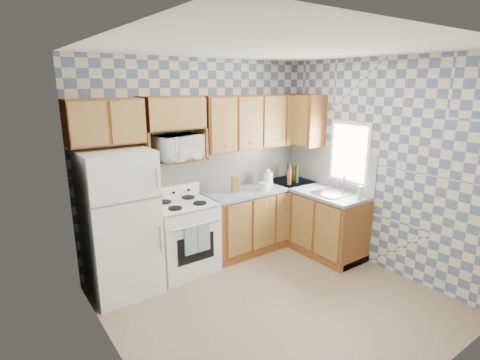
# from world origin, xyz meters

# --- Properties ---
(floor) EXTENTS (3.40, 3.40, 0.00)m
(floor) POSITION_xyz_m (0.00, 0.00, 0.00)
(floor) COLOR #7A654F
(floor) RESTS_ON ground
(back_wall) EXTENTS (3.40, 0.02, 2.70)m
(back_wall) POSITION_xyz_m (0.00, 1.60, 1.35)
(back_wall) COLOR slate
(back_wall) RESTS_ON ground
(right_wall) EXTENTS (0.02, 3.20, 2.70)m
(right_wall) POSITION_xyz_m (1.70, 0.00, 1.35)
(right_wall) COLOR slate
(right_wall) RESTS_ON ground
(backsplash_back) EXTENTS (2.60, 0.02, 0.56)m
(backsplash_back) POSITION_xyz_m (0.40, 1.59, 1.20)
(backsplash_back) COLOR silver
(backsplash_back) RESTS_ON back_wall
(backsplash_right) EXTENTS (0.02, 1.60, 0.56)m
(backsplash_right) POSITION_xyz_m (1.69, 0.80, 1.20)
(backsplash_right) COLOR silver
(backsplash_right) RESTS_ON right_wall
(refrigerator) EXTENTS (0.75, 0.70, 1.68)m
(refrigerator) POSITION_xyz_m (-1.27, 1.25, 0.84)
(refrigerator) COLOR white
(refrigerator) RESTS_ON floor
(stove_body) EXTENTS (0.76, 0.65, 0.90)m
(stove_body) POSITION_xyz_m (-0.47, 1.28, 0.45)
(stove_body) COLOR white
(stove_body) RESTS_ON floor
(cooktop) EXTENTS (0.76, 0.65, 0.02)m
(cooktop) POSITION_xyz_m (-0.47, 1.28, 0.91)
(cooktop) COLOR silver
(cooktop) RESTS_ON stove_body
(backguard) EXTENTS (0.76, 0.08, 0.17)m
(backguard) POSITION_xyz_m (-0.47, 1.55, 1.00)
(backguard) COLOR white
(backguard) RESTS_ON cooktop
(dish_towel_left) EXTENTS (0.17, 0.02, 0.35)m
(dish_towel_left) POSITION_xyz_m (-0.55, 0.93, 0.55)
(dish_towel_left) COLOR navy
(dish_towel_left) RESTS_ON stove_body
(dish_towel_right) EXTENTS (0.17, 0.02, 0.35)m
(dish_towel_right) POSITION_xyz_m (-0.37, 0.93, 0.55)
(dish_towel_right) COLOR navy
(dish_towel_right) RESTS_ON stove_body
(base_cabinets_back) EXTENTS (1.75, 0.60, 0.88)m
(base_cabinets_back) POSITION_xyz_m (0.82, 1.30, 0.44)
(base_cabinets_back) COLOR brown
(base_cabinets_back) RESTS_ON floor
(base_cabinets_right) EXTENTS (0.60, 1.60, 0.88)m
(base_cabinets_right) POSITION_xyz_m (1.40, 0.80, 0.44)
(base_cabinets_right) COLOR brown
(base_cabinets_right) RESTS_ON floor
(countertop_back) EXTENTS (1.77, 0.63, 0.04)m
(countertop_back) POSITION_xyz_m (0.82, 1.30, 0.90)
(countertop_back) COLOR slate
(countertop_back) RESTS_ON base_cabinets_back
(countertop_right) EXTENTS (0.63, 1.60, 0.04)m
(countertop_right) POSITION_xyz_m (1.40, 0.80, 0.90)
(countertop_right) COLOR slate
(countertop_right) RESTS_ON base_cabinets_right
(upper_cabinets_back) EXTENTS (1.75, 0.33, 0.74)m
(upper_cabinets_back) POSITION_xyz_m (0.82, 1.44, 1.85)
(upper_cabinets_back) COLOR brown
(upper_cabinets_back) RESTS_ON back_wall
(upper_cabinets_fridge) EXTENTS (0.82, 0.33, 0.50)m
(upper_cabinets_fridge) POSITION_xyz_m (-1.29, 1.44, 1.97)
(upper_cabinets_fridge) COLOR brown
(upper_cabinets_fridge) RESTS_ON back_wall
(upper_cabinets_right) EXTENTS (0.33, 0.70, 0.74)m
(upper_cabinets_right) POSITION_xyz_m (1.53, 1.25, 1.85)
(upper_cabinets_right) COLOR brown
(upper_cabinets_right) RESTS_ON right_wall
(microwave_shelf) EXTENTS (0.80, 0.33, 0.03)m
(microwave_shelf) POSITION_xyz_m (-0.47, 1.44, 1.44)
(microwave_shelf) COLOR brown
(microwave_shelf) RESTS_ON back_wall
(microwave) EXTENTS (0.62, 0.47, 0.31)m
(microwave) POSITION_xyz_m (-0.43, 1.41, 1.61)
(microwave) COLOR white
(microwave) RESTS_ON microwave_shelf
(sink) EXTENTS (0.48, 0.40, 0.03)m
(sink) POSITION_xyz_m (1.40, 0.45, 0.93)
(sink) COLOR #B7B7BC
(sink) RESTS_ON countertop_right
(window) EXTENTS (0.02, 0.66, 0.86)m
(window) POSITION_xyz_m (1.69, 0.45, 1.45)
(window) COLOR white
(window) RESTS_ON right_wall
(bottle_0) EXTENTS (0.06, 0.06, 0.29)m
(bottle_0) POSITION_xyz_m (1.30, 1.22, 1.06)
(bottle_0) COLOR black
(bottle_0) RESTS_ON countertop_back
(bottle_1) EXTENTS (0.06, 0.06, 0.27)m
(bottle_1) POSITION_xyz_m (1.40, 1.16, 1.05)
(bottle_1) COLOR black
(bottle_1) RESTS_ON countertop_back
(bottle_2) EXTENTS (0.06, 0.06, 0.25)m
(bottle_2) POSITION_xyz_m (1.45, 1.26, 1.04)
(bottle_2) COLOR #62350E
(bottle_2) RESTS_ON countertop_back
(bottle_3) EXTENTS (0.06, 0.06, 0.23)m
(bottle_3) POSITION_xyz_m (1.23, 1.14, 1.03)
(bottle_3) COLOR #62350E
(bottle_3) RESTS_ON countertop_back
(knife_block) EXTENTS (0.12, 0.12, 0.21)m
(knife_block) POSITION_xyz_m (0.36, 1.29, 1.03)
(knife_block) COLOR brown
(knife_block) RESTS_ON countertop_back
(electric_kettle) EXTENTS (0.14, 0.14, 0.18)m
(electric_kettle) POSITION_xyz_m (0.97, 1.32, 1.01)
(electric_kettle) COLOR white
(electric_kettle) RESTS_ON countertop_back
(food_containers) EXTENTS (0.16, 0.16, 0.11)m
(food_containers) POSITION_xyz_m (0.73, 1.13, 0.97)
(food_containers) COLOR beige
(food_containers) RESTS_ON countertop_back
(soap_bottle) EXTENTS (0.06, 0.06, 0.17)m
(soap_bottle) POSITION_xyz_m (1.49, 0.08, 1.01)
(soap_bottle) COLOR beige
(soap_bottle) RESTS_ON countertop_right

